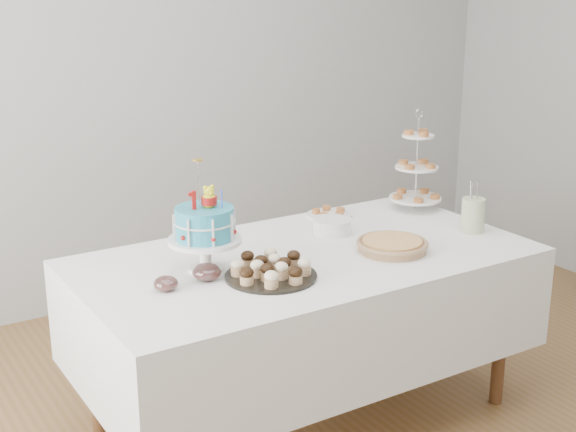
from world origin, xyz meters
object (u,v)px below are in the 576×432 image
tiered_stand (417,168)px  plate_stack (332,226)px  table (305,304)px  cupcake_tray (271,268)px  jam_bowl_a (166,284)px  pastry_plate (329,213)px  utensil_pitcher (473,214)px  pie (392,245)px  birthday_cake (205,242)px  jam_bowl_b (207,272)px

tiered_stand → plate_stack: (-0.58, -0.10, -0.18)m
table → tiered_stand: tiered_stand is taller
cupcake_tray → jam_bowl_a: 0.41m
table → pastry_plate: pastry_plate is taller
table → cupcake_tray: (-0.26, -0.15, 0.27)m
tiered_stand → utensil_pitcher: tiered_stand is taller
table → pie: size_ratio=6.23×
birthday_cake → utensil_pitcher: 1.28m
pastry_plate → jam_bowl_b: (-0.88, -0.44, 0.02)m
pastry_plate → tiered_stand: bearing=-15.7°
jam_bowl_b → utensil_pitcher: bearing=-4.5°
birthday_cake → jam_bowl_a: (-0.22, -0.10, -0.10)m
plate_stack → jam_bowl_a: 0.95m
tiered_stand → plate_stack: size_ratio=2.92×
cupcake_tray → jam_bowl_a: bearing=166.3°
tiered_stand → utensil_pitcher: size_ratio=2.13×
pie → jam_bowl_b: (-0.82, 0.12, 0.00)m
birthday_cake → pie: (0.78, -0.21, -0.10)m
table → pastry_plate: 0.62m
birthday_cake → plate_stack: bearing=20.9°
cupcake_tray → plate_stack: cupcake_tray is taller
pie → utensil_pitcher: (0.48, 0.02, 0.06)m
cupcake_tray → utensil_pitcher: size_ratio=1.52×
jam_bowl_b → jam_bowl_a: bearing=-175.1°
pastry_plate → birthday_cake: bearing=-157.3°
birthday_cake → pastry_plate: size_ratio=2.04×
pastry_plate → table: bearing=-135.1°
birthday_cake → pie: 0.81m
jam_bowl_a → utensil_pitcher: bearing=-3.3°
jam_bowl_a → utensil_pitcher: (1.48, -0.09, 0.06)m
table → pastry_plate: bearing=44.9°
jam_bowl_a → birthday_cake: bearing=25.3°
pie → tiered_stand: (0.50, 0.44, 0.18)m
cupcake_tray → plate_stack: 0.61m
table → birthday_cake: 0.56m
cupcake_tray → tiered_stand: tiered_stand is taller
plate_stack → pie: bearing=-76.7°
pie → jam_bowl_b: size_ratio=2.74×
plate_stack → pastry_plate: size_ratio=0.78×
birthday_cake → jam_bowl_a: 0.26m
table → plate_stack: bearing=34.0°
table → jam_bowl_b: (-0.48, -0.04, 0.26)m
table → pie: (0.34, -0.16, 0.26)m
birthday_cake → tiered_stand: 1.30m
table → tiered_stand: (0.84, 0.28, 0.44)m
plate_stack → jam_bowl_b: size_ratio=1.54×
pie → utensil_pitcher: utensil_pitcher is taller
jam_bowl_a → jam_bowl_b: bearing=4.9°
pie → pastry_plate: (0.06, 0.56, -0.01)m
jam_bowl_a → jam_bowl_b: 0.18m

